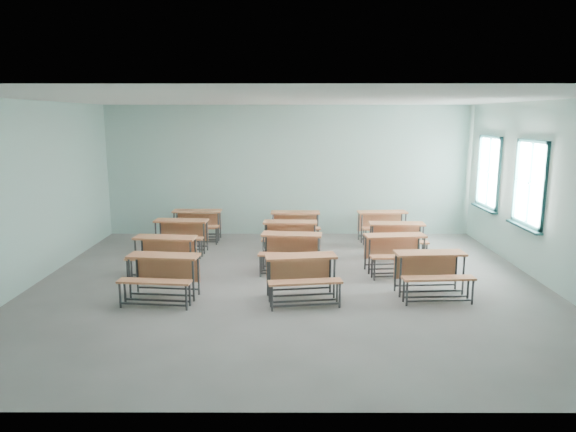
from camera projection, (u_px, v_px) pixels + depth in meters
The scene contains 13 objects.
room at pixel (294, 195), 8.79m from camera, with size 9.04×8.04×3.24m.
desk_unit_r0c0 at pixel (162, 271), 8.24m from camera, with size 1.22×0.88×0.72m.
desk_unit_r0c1 at pixel (302, 271), 8.22m from camera, with size 1.24×0.92×0.72m.
desk_unit_r0c2 at pixel (431, 268), 8.41m from camera, with size 1.19×0.84×0.72m.
desk_unit_r1c0 at pixel (164, 250), 9.50m from camera, with size 1.23×0.89×0.72m.
desk_unit_r1c1 at pixel (291, 247), 9.76m from camera, with size 1.22×0.89×0.72m.
desk_unit_r1c2 at pixel (396, 248), 9.66m from camera, with size 1.21×0.87×0.72m.
desk_unit_r2c0 at pixel (180, 231), 11.06m from camera, with size 1.20×0.85×0.72m.
desk_unit_r2c1 at pixel (290, 233), 10.90m from camera, with size 1.18×0.82×0.72m.
desk_unit_r2c2 at pixel (397, 235), 10.74m from camera, with size 1.17×0.81×0.72m.
desk_unit_r3c0 at pixel (197, 221), 12.21m from camera, with size 1.15×0.78×0.72m.
desk_unit_r3c1 at pixel (295, 222), 12.02m from camera, with size 1.15×0.77×0.72m.
desk_unit_r3c2 at pixel (383, 222), 12.06m from camera, with size 1.22×0.88×0.72m.
Camera 1 is at (0.00, -8.67, 2.91)m, focal length 32.00 mm.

